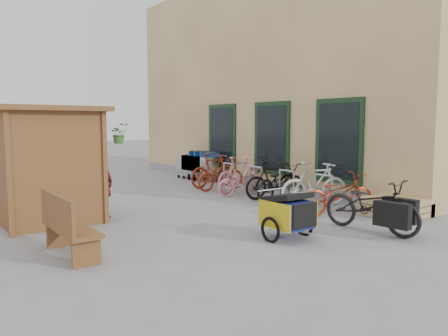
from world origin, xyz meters
TOP-DOWN VIEW (x-y plane):
  - ground at (0.00, 0.00)m, footprint 80.00×80.00m
  - building at (6.49, 4.50)m, footprint 6.07×13.00m
  - kiosk at (-3.28, 2.47)m, footprint 2.49×1.65m
  - bike_rack at (2.30, 2.40)m, footprint 0.05×5.35m
  - pallet_stack at (3.00, -1.40)m, footprint 1.00×1.20m
  - bench at (-3.68, 0.04)m, footprint 0.48×1.57m
  - shopping_carts at (3.00, 6.37)m, footprint 0.59×2.00m
  - child_trailer at (-0.19, -1.28)m, footprint 0.89×1.50m
  - cargo_bike at (1.44, -1.92)m, footprint 0.85×2.00m
  - person_kiosk at (-2.15, 2.44)m, footprint 0.56×0.69m
  - bike_0 at (2.15, -0.56)m, footprint 1.94×1.15m
  - bike_1 at (2.49, 0.42)m, footprint 1.93×1.07m
  - bike_2 at (2.40, 1.52)m, footprint 1.93×0.86m
  - bike_3 at (2.45, 1.89)m, footprint 1.74×0.76m
  - bike_4 at (2.13, 2.77)m, footprint 1.59×0.84m
  - bike_5 at (2.39, 3.24)m, footprint 1.86×0.78m
  - bike_6 at (2.28, 4.00)m, footprint 1.73×0.62m
  - bike_7 at (2.41, 4.59)m, footprint 1.84×0.69m

SIDE VIEW (x-z plane):
  - ground at x=0.00m, z-range 0.00..0.00m
  - pallet_stack at x=3.00m, z-range 0.01..0.41m
  - bike_4 at x=2.13m, z-range 0.00..0.80m
  - bike_6 at x=2.28m, z-range 0.00..0.90m
  - bike_0 at x=2.15m, z-range 0.00..0.96m
  - child_trailer at x=-0.19m, z-range 0.05..0.93m
  - bike_2 at x=2.40m, z-range 0.00..0.98m
  - bike_3 at x=2.45m, z-range 0.00..1.01m
  - bench at x=-3.68m, z-range 0.01..1.00m
  - cargo_bike at x=1.44m, z-range 0.00..1.02m
  - bike_rack at x=2.30m, z-range 0.08..0.95m
  - bike_7 at x=2.41m, z-range 0.00..1.08m
  - bike_5 at x=2.39m, z-range 0.00..1.08m
  - bike_1 at x=2.49m, z-range 0.00..1.12m
  - shopping_carts at x=3.00m, z-range 0.09..1.15m
  - person_kiosk at x=-2.15m, z-range 0.00..1.65m
  - kiosk at x=-3.28m, z-range 0.35..2.75m
  - building at x=6.49m, z-range -0.01..6.99m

